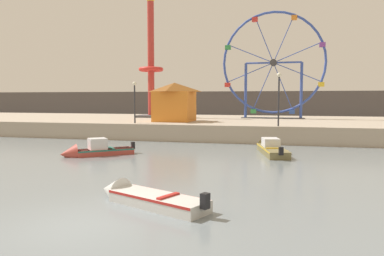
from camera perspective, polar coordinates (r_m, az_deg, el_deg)
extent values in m
plane|color=slate|center=(10.88, -16.30, -13.74)|extent=(240.00, 240.00, 0.00)
cube|color=tan|center=(37.61, 6.25, 0.31)|extent=(110.00, 18.31, 1.33)
cube|color=#564C47|center=(56.72, 9.06, 3.22)|extent=(140.00, 3.00, 4.40)
cube|color=silver|center=(12.05, -5.13, -10.83)|extent=(3.55, 2.33, 0.39)
cube|color=#B2231E|center=(12.01, -5.13, -10.13)|extent=(3.53, 2.34, 0.08)
cone|color=silver|center=(13.58, -11.88, -9.16)|extent=(1.26, 1.29, 1.00)
cube|color=black|center=(10.85, 1.98, -10.88)|extent=(0.28, 0.30, 0.44)
cube|color=#B2231E|center=(11.71, -3.59, -10.14)|extent=(0.50, 0.88, 0.06)
cube|color=olive|center=(23.49, 11.97, -3.37)|extent=(2.20, 4.69, 0.41)
cube|color=gold|center=(23.47, 11.97, -2.97)|extent=(2.21, 4.65, 0.08)
cone|color=olive|center=(26.29, 10.76, -2.52)|extent=(1.37, 1.47, 1.11)
cube|color=black|center=(21.15, 13.21, -3.39)|extent=(0.28, 0.25, 0.44)
cube|color=silver|center=(23.99, 11.72, -2.10)|extent=(1.23, 1.54, 0.51)
cube|color=gold|center=(22.91, 12.25, -2.97)|extent=(1.01, 0.39, 0.06)
cube|color=#B24238|center=(23.35, -12.97, -3.50)|extent=(3.28, 3.06, 0.36)
cube|color=#237566|center=(23.33, -12.97, -3.16)|extent=(3.26, 3.05, 0.08)
cone|color=#B24238|center=(22.96, -18.06, -3.74)|extent=(1.42, 1.44, 1.12)
cube|color=black|center=(23.78, -8.86, -2.60)|extent=(0.31, 0.31, 0.44)
cube|color=silver|center=(23.20, -13.99, -2.31)|extent=(1.37, 1.36, 0.66)
cube|color=#237566|center=(23.42, -11.99, -2.94)|extent=(0.78, 0.86, 0.06)
torus|color=#334CA8|center=(39.90, 12.12, 9.56)|extent=(10.34, 0.24, 10.34)
cylinder|color=#38383D|center=(39.90, 12.12, 9.56)|extent=(0.70, 0.50, 0.70)
cylinder|color=#334CA8|center=(39.99, 8.72, 8.22)|extent=(4.70, 0.08, 1.99)
cube|color=red|center=(40.24, 5.36, 6.46)|extent=(0.56, 0.48, 0.44)
cylinder|color=#334CA8|center=(39.81, 10.65, 6.23)|extent=(2.02, 0.08, 4.69)
cube|color=#33934C|center=(39.89, 9.20, 2.50)|extent=(0.56, 0.48, 0.44)
cylinder|color=#334CA8|center=(39.73, 13.45, 6.18)|extent=(1.99, 0.08, 4.70)
cube|color=#3356B7|center=(39.72, 14.76, 2.38)|extent=(0.56, 0.48, 0.44)
cylinder|color=#334CA8|center=(39.79, 15.48, 8.10)|extent=(4.69, 0.08, 2.02)
cube|color=yellow|center=(39.83, 18.81, 6.21)|extent=(0.56, 0.48, 0.44)
cylinder|color=#334CA8|center=(39.97, 15.55, 10.86)|extent=(4.70, 0.08, 1.99)
cube|color=purple|center=(40.16, 18.98, 11.73)|extent=(0.56, 0.48, 0.44)
cylinder|color=#334CA8|center=(40.15, 13.60, 12.85)|extent=(2.02, 0.08, 4.69)
cube|color=orange|center=(40.50, 15.09, 15.69)|extent=(0.56, 0.48, 0.44)
cylinder|color=#334CA8|center=(40.23, 10.78, 12.89)|extent=(1.99, 0.08, 4.70)
cube|color=red|center=(40.66, 9.42, 15.75)|extent=(0.56, 0.48, 0.44)
cylinder|color=#334CA8|center=(40.17, 8.76, 10.97)|extent=(4.69, 0.08, 2.02)
cube|color=#33934C|center=(40.55, 5.42, 11.92)|extent=(0.56, 0.48, 0.44)
cylinder|color=#334CA8|center=(39.96, 8.05, 5.55)|extent=(0.28, 0.28, 5.65)
cylinder|color=#334CA8|center=(39.72, 16.07, 5.42)|extent=(0.28, 0.28, 5.65)
cylinder|color=#334CA8|center=(39.90, 12.12, 9.56)|extent=(5.55, 0.18, 0.18)
cube|color=#4C4C51|center=(39.79, 11.99, 1.49)|extent=(6.35, 1.20, 0.08)
cylinder|color=#BC332D|center=(41.65, -6.18, 10.11)|extent=(0.70, 0.70, 12.31)
torus|color=red|center=(41.56, -6.17, 8.74)|extent=(2.64, 2.64, 0.44)
cube|color=#4C4C51|center=(41.49, -6.11, 1.79)|extent=(2.80, 2.80, 0.24)
cube|color=orange|center=(33.91, -2.65, 3.25)|extent=(3.24, 3.32, 2.65)
pyramid|color=brown|center=(33.92, -2.66, 6.13)|extent=(3.57, 3.65, 0.80)
cylinder|color=#2D2D33|center=(31.66, -8.59, 3.54)|extent=(0.12, 0.12, 3.11)
sphere|color=#F2EACC|center=(31.67, -8.62, 6.60)|extent=(0.32, 0.32, 0.32)
cylinder|color=#2D2D33|center=(28.50, 12.87, 3.88)|extent=(0.12, 0.12, 3.61)
sphere|color=#F2EACC|center=(28.55, 12.94, 7.79)|extent=(0.32, 0.32, 0.32)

